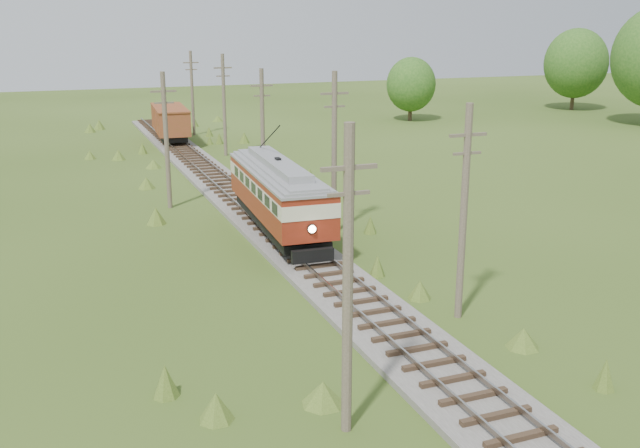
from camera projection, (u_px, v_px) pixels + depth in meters
name	position (u px, v px, depth m)	size (l,w,h in m)	color
railbed_main	(264.00, 221.00, 41.98)	(3.60, 96.00, 0.57)	#605B54
streetcar	(278.00, 190.00, 38.80)	(3.67, 12.68, 5.75)	black
gondola	(170.00, 121.00, 69.58)	(3.58, 9.28, 3.02)	black
gravel_pile	(253.00, 169.00, 54.82)	(3.62, 3.84, 1.32)	gray
utility_pole_r_2	(464.00, 211.00, 27.63)	(1.60, 0.30, 8.60)	brown
utility_pole_r_3	(334.00, 152.00, 39.20)	(1.60, 0.30, 9.00)	brown
utility_pole_r_4	(263.00, 127.00, 50.87)	(1.60, 0.30, 8.40)	brown
utility_pole_r_5	(224.00, 104.00, 62.60)	(1.60, 0.30, 8.90)	brown
utility_pole_r_6	(192.00, 92.00, 74.22)	(1.60, 0.30, 8.70)	brown
utility_pole_l_a	(348.00, 281.00, 19.58)	(1.60, 0.30, 9.00)	brown
utility_pole_l_b	(166.00, 139.00, 44.64)	(1.60, 0.30, 8.60)	brown
tree_right_5	(576.00, 63.00, 95.73)	(8.40, 8.40, 10.82)	#38281C
tree_mid_b	(411.00, 84.00, 85.38)	(5.88, 5.88, 7.57)	#38281C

